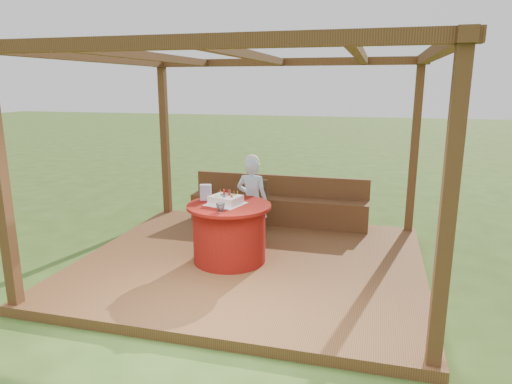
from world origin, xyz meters
TOP-DOWN VIEW (x-y plane):
  - ground at (0.00, 0.00)m, footprint 60.00×60.00m
  - deck at (0.00, 0.00)m, footprint 4.50×4.00m
  - pergola at (0.00, 0.00)m, footprint 4.50×4.00m
  - bench at (0.00, 1.72)m, footprint 3.00×0.42m
  - table at (-0.27, -0.12)m, footprint 1.11×1.11m
  - chair at (-0.28, 1.20)m, footprint 0.41×0.41m
  - elderly_woman at (-0.17, 0.65)m, footprint 0.49×0.35m
  - birthday_cake at (-0.31, -0.12)m, footprint 0.53×0.53m
  - gift_bag at (-0.65, 0.03)m, footprint 0.17×0.13m
  - drinking_glass at (-0.26, -0.48)m, footprint 0.15×0.15m

SIDE VIEW (x-z plane):
  - ground at x=0.00m, z-range 0.00..0.00m
  - deck at x=0.00m, z-range 0.00..0.12m
  - bench at x=0.00m, z-range -0.02..0.79m
  - table at x=-0.27m, z-range 0.13..0.91m
  - chair at x=-0.28m, z-range 0.15..0.98m
  - elderly_woman at x=-0.17m, z-range 0.13..1.46m
  - drinking_glass at x=-0.26m, z-range 0.90..1.01m
  - birthday_cake at x=-0.31m, z-range 0.86..1.05m
  - gift_bag at x=-0.65m, z-range 0.90..1.11m
  - pergola at x=0.00m, z-range 1.05..3.77m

